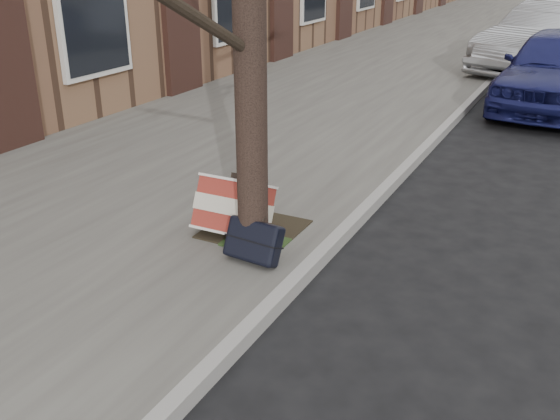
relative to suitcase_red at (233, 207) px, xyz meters
The scene contains 7 objects.
ground 2.38m from the suitcase_red, 25.69° to the right, with size 120.00×120.00×0.00m, color black.
near_sidewalk 14.08m from the suitcase_red, 96.46° to the left, with size 5.00×70.00×0.12m, color slate.
dirt_patch 0.35m from the suitcase_red, 57.30° to the left, with size 0.85×0.85×0.01m, color black.
suitcase_red is the anchor object (origin of this frame).
suitcase_navy 0.57m from the suitcase_red, 41.32° to the right, with size 0.50×0.16×0.36m, color black.
car_near_front 7.48m from the suitcase_red, 73.05° to the left, with size 1.63×4.05×1.38m, color #16184E.
car_near_mid 10.67m from the suitcase_red, 80.40° to the left, with size 1.60×4.60×1.52m, color #9EA2A6.
Camera 1 is at (0.67, -3.52, 2.63)m, focal length 40.00 mm.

